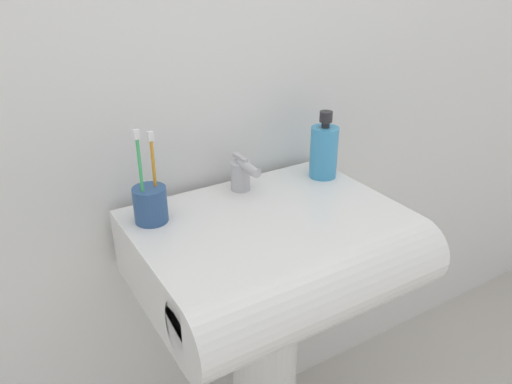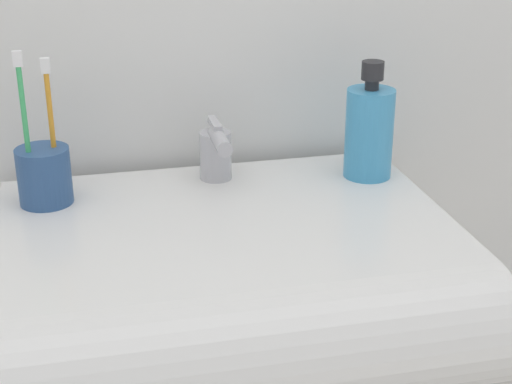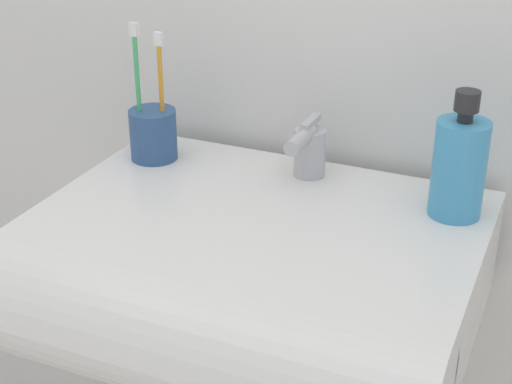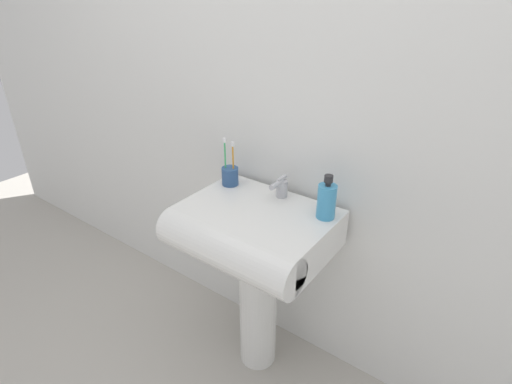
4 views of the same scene
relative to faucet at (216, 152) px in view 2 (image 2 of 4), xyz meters
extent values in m
cube|color=white|center=(-0.02, -0.13, -0.12)|extent=(0.58, 0.39, 0.15)
cylinder|color=white|center=(-0.02, -0.33, -0.12)|extent=(0.58, 0.15, 0.15)
cylinder|color=#B7B7BC|center=(0.00, 0.01, -0.01)|extent=(0.05, 0.05, 0.07)
cylinder|color=#B7B7BC|center=(0.00, -0.03, 0.03)|extent=(0.02, 0.08, 0.02)
cube|color=#B7B7BC|center=(0.00, 0.01, 0.04)|extent=(0.01, 0.06, 0.01)
cylinder|color=#2D5184|center=(-0.24, -0.03, 0.00)|extent=(0.07, 0.07, 0.08)
cylinder|color=#3FB266|center=(-0.26, -0.04, 0.06)|extent=(0.01, 0.01, 0.18)
cube|color=white|center=(-0.26, -0.04, 0.16)|extent=(0.01, 0.01, 0.02)
cylinder|color=orange|center=(-0.23, -0.03, 0.05)|extent=(0.01, 0.01, 0.16)
cube|color=white|center=(-0.23, -0.03, 0.14)|extent=(0.01, 0.01, 0.02)
cylinder|color=#3F99CC|center=(0.22, -0.03, 0.02)|extent=(0.07, 0.07, 0.13)
cylinder|color=#262628|center=(0.22, -0.03, 0.09)|extent=(0.02, 0.02, 0.01)
cylinder|color=#262628|center=(0.22, -0.03, 0.12)|extent=(0.03, 0.03, 0.03)
camera|label=1|loc=(-0.54, -0.95, 0.48)|focal=35.00mm
camera|label=2|loc=(-0.19, -1.05, 0.38)|focal=55.00mm
camera|label=3|loc=(0.35, -0.99, 0.44)|focal=55.00mm
camera|label=4|loc=(0.77, -1.22, 0.73)|focal=28.00mm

